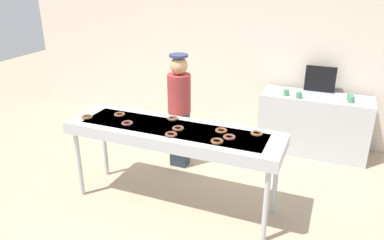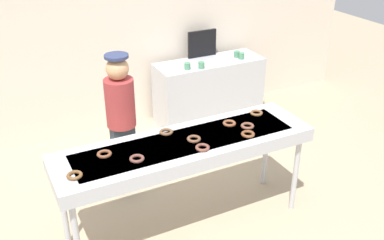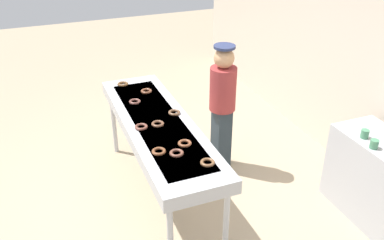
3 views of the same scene
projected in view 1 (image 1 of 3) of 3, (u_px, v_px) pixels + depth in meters
The scene contains 20 objects.
ground_plane at pixel (174, 203), 4.53m from camera, with size 16.00×16.00×0.00m, color tan.
back_wall at pixel (236, 41), 6.09m from camera, with size 8.00×0.12×3.07m, color beige.
fryer_conveyor at pixel (173, 134), 4.18m from camera, with size 2.49×0.69×1.00m.
chocolate_donut_0 at pixel (221, 131), 4.04m from camera, with size 0.13×0.13×0.03m, color brown.
chocolate_donut_1 at pixel (87, 117), 4.41m from camera, with size 0.13×0.13×0.03m, color brown.
chocolate_donut_2 at pixel (120, 114), 4.49m from camera, with size 0.13×0.13×0.03m, color brown.
chocolate_donut_3 at pixel (217, 141), 3.79m from camera, with size 0.13×0.13×0.03m, color brown.
chocolate_donut_4 at pixel (229, 137), 3.89m from camera, with size 0.13×0.13×0.03m, color brown.
chocolate_donut_5 at pixel (257, 133), 3.97m from camera, with size 0.13×0.13×0.03m, color brown.
chocolate_donut_6 at pixel (178, 128), 4.10m from camera, with size 0.13×0.13×0.03m, color brown.
chocolate_donut_7 at pixel (171, 134), 3.95m from camera, with size 0.13×0.13×0.03m, color brown.
chocolate_donut_8 at pixel (173, 118), 4.37m from camera, with size 0.13×0.13×0.03m, color brown.
chocolate_donut_9 at pixel (127, 123), 4.23m from camera, with size 0.13×0.13×0.03m, color brown.
worker_baker at pixel (179, 105), 5.07m from camera, with size 0.32×0.32×1.61m.
prep_counter at pixel (313, 124), 5.63m from camera, with size 1.58×0.57×0.91m, color #B7BABF.
paper_cup_0 at pixel (286, 93), 5.46m from camera, with size 0.08×0.08×0.09m, color #4C8C66.
paper_cup_1 at pixel (350, 97), 5.26m from camera, with size 0.08×0.08×0.09m, color #4C8C66.
paper_cup_2 at pixel (299, 95), 5.35m from camera, with size 0.08×0.08×0.09m, color #4C8C66.
paper_cup_3 at pixel (351, 99), 5.17m from camera, with size 0.08×0.08×0.09m, color #4C8C66.
menu_display at pixel (320, 79), 5.58m from camera, with size 0.44×0.04×0.39m, color black.
Camera 1 is at (1.64, -3.44, 2.65)m, focal length 34.79 mm.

